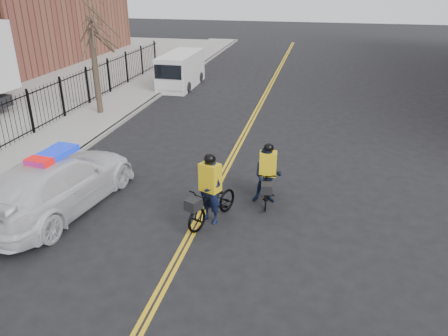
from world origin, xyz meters
The scene contains 11 objects.
ground centered at (0.00, 0.00, 0.00)m, with size 120.00×120.00×0.00m, color black.
center_line_left centered at (-0.08, 8.00, 0.01)m, with size 0.10×60.00×0.01m, color gold.
center_line_right centered at (0.08, 8.00, 0.01)m, with size 0.10×60.00×0.01m, color gold.
sidewalk centered at (-7.50, 8.00, 0.07)m, with size 3.00×60.00×0.15m, color gray.
curb centered at (-6.00, 8.00, 0.07)m, with size 0.20×60.00×0.15m, color gray.
iron_fence centered at (-9.00, 8.00, 1.00)m, with size 0.12×28.00×2.00m, color black, non-canonical shape.
street_tree centered at (-7.60, 10.00, 3.53)m, with size 3.20×3.20×4.80m.
police_cruiser centered at (-4.27, 0.90, 0.85)m, with size 3.02×6.02×1.84m.
cargo_van centered at (-5.50, 16.70, 1.01)m, with size 1.94×4.93×2.06m.
cyclist_near centered at (0.35, 1.14, 0.73)m, with size 1.53×2.26×2.10m.
cyclist_far centered at (1.78, 2.65, 0.77)m, with size 0.94×1.98×1.96m.
Camera 1 is at (3.09, -9.41, 6.52)m, focal length 35.00 mm.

